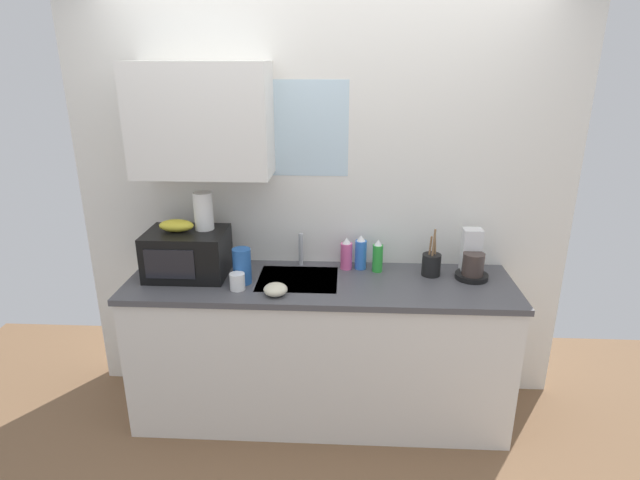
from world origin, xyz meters
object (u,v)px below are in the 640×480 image
object	(u,v)px
coffee_maker	(472,260)
small_bowl	(276,289)
banana_bunch	(176,226)
paper_towel_roll	(203,211)
cereal_canister	(242,266)
utensil_crock	(431,264)
dish_soap_bottle_green	(378,257)
dish_soap_bottle_blue	(361,253)
dish_soap_bottle_pink	(346,254)
mug_white	(237,282)
microwave	(187,253)

from	to	relation	value
coffee_maker	small_bowl	world-z (taller)	coffee_maker
banana_bunch	paper_towel_roll	world-z (taller)	paper_towel_roll
cereal_canister	utensil_crock	size ratio (longest dim) A/B	0.71
dish_soap_bottle_green	utensil_crock	bearing A→B (deg)	-7.52
paper_towel_roll	banana_bunch	bearing A→B (deg)	-161.57
dish_soap_bottle_blue	small_bowl	distance (m)	0.62
banana_bunch	small_bowl	size ratio (longest dim) A/B	1.54
dish_soap_bottle_pink	small_bowl	bearing A→B (deg)	-133.96
mug_white	utensil_crock	size ratio (longest dim) A/B	0.33
banana_bunch	dish_soap_bottle_pink	world-z (taller)	banana_bunch
dish_soap_bottle_green	paper_towel_roll	bearing A→B (deg)	-176.56
dish_soap_bottle_blue	utensil_crock	xyz separation A→B (m)	(0.41, -0.08, -0.03)
microwave	dish_soap_bottle_blue	xyz separation A→B (m)	(1.02, 0.15, -0.04)
dish_soap_bottle_green	cereal_canister	world-z (taller)	cereal_canister
coffee_maker	cereal_canister	distance (m)	1.33
microwave	dish_soap_bottle_blue	world-z (taller)	microwave
dish_soap_bottle_pink	cereal_canister	world-z (taller)	cereal_canister
banana_bunch	mug_white	distance (m)	0.50
banana_bunch	coffee_maker	bearing A→B (deg)	1.95
banana_bunch	coffee_maker	xyz separation A→B (m)	(1.71, 0.06, -0.20)
dish_soap_bottle_blue	mug_white	size ratio (longest dim) A/B	2.24
cereal_canister	utensil_crock	xyz separation A→B (m)	(1.09, 0.17, -0.03)
dish_soap_bottle_blue	utensil_crock	world-z (taller)	utensil_crock
microwave	utensil_crock	bearing A→B (deg)	2.86
paper_towel_roll	dish_soap_bottle_pink	distance (m)	0.88
dish_soap_bottle_pink	dish_soap_bottle_green	distance (m)	0.19
mug_white	small_bowl	size ratio (longest dim) A/B	0.73
banana_bunch	microwave	bearing A→B (deg)	-1.80
paper_towel_roll	mug_white	world-z (taller)	paper_towel_roll
paper_towel_roll	cereal_canister	bearing A→B (deg)	-32.01
paper_towel_roll	coffee_maker	world-z (taller)	paper_towel_roll
microwave	banana_bunch	xyz separation A→B (m)	(-0.05, 0.00, 0.17)
microwave	dish_soap_bottle_pink	size ratio (longest dim) A/B	2.33
dish_soap_bottle_pink	dish_soap_bottle_green	world-z (taller)	dish_soap_bottle_green
banana_bunch	paper_towel_roll	xyz separation A→B (m)	(0.15, 0.05, 0.08)
dish_soap_bottle_green	utensil_crock	xyz separation A→B (m)	(0.31, -0.04, -0.02)
dish_soap_bottle_blue	cereal_canister	size ratio (longest dim) A/B	1.03
small_bowl	banana_bunch	bearing A→B (deg)	157.34
dish_soap_bottle_pink	utensil_crock	bearing A→B (deg)	-8.45
banana_bunch	small_bowl	bearing A→B (deg)	-22.66
coffee_maker	utensil_crock	distance (m)	0.23
dish_soap_bottle_green	dish_soap_bottle_blue	bearing A→B (deg)	158.64
banana_bunch	dish_soap_bottle_pink	bearing A→B (deg)	8.37
paper_towel_roll	dish_soap_bottle_blue	world-z (taller)	paper_towel_roll
dish_soap_bottle_blue	small_bowl	size ratio (longest dim) A/B	1.64
banana_bunch	mug_white	bearing A→B (deg)	-26.63
cereal_canister	banana_bunch	bearing A→B (deg)	165.62
banana_bunch	small_bowl	distance (m)	0.70
banana_bunch	small_bowl	world-z (taller)	banana_bunch
microwave	paper_towel_roll	xyz separation A→B (m)	(0.10, 0.05, 0.24)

